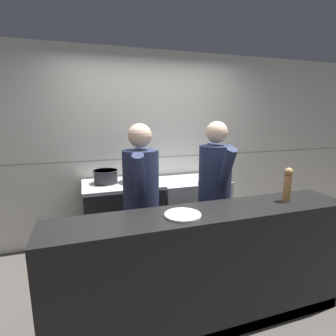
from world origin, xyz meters
TOP-DOWN VIEW (x-y plane):
  - ground_plane at (0.00, 0.00)m, footprint 14.00×14.00m
  - wall_back_tiled at (0.00, 1.53)m, footprint 8.00×0.06m
  - oven_range at (-0.49, 1.13)m, footprint 0.96×0.71m
  - prep_counter at (0.47, 1.13)m, footprint 0.90×0.65m
  - pass_counter at (-0.02, -0.31)m, footprint 2.51×0.45m
  - stock_pot at (-0.68, 1.17)m, footprint 0.30×0.30m
  - sauce_pot at (-0.29, 1.12)m, footprint 0.36×0.36m
  - mixing_bowl_steel at (0.63, 1.13)m, footprint 0.27×0.27m
  - plated_dish_main at (-0.25, -0.34)m, footprint 0.28×0.28m
  - pepper_mill at (0.75, -0.30)m, footprint 0.07×0.07m
  - chef_head_cook at (-0.42, 0.30)m, footprint 0.42×0.73m
  - chef_sous at (0.38, 0.33)m, footprint 0.35×0.74m

SIDE VIEW (x-z plane):
  - ground_plane at x=0.00m, z-range 0.00..0.00m
  - prep_counter at x=0.47m, z-range 0.00..0.88m
  - oven_range at x=-0.49m, z-range 0.00..0.92m
  - pass_counter at x=-0.02m, z-range 0.00..1.01m
  - mixing_bowl_steel at x=0.63m, z-range 0.88..0.98m
  - chef_head_cook at x=-0.42m, z-range 0.09..1.77m
  - chef_sous at x=0.38m, z-range 0.10..1.79m
  - stock_pot at x=-0.68m, z-range 0.92..1.09m
  - plated_dish_main at x=-0.25m, z-range 1.01..1.03m
  - sauce_pot at x=-0.29m, z-range 0.92..1.14m
  - pepper_mill at x=0.75m, z-range 1.02..1.32m
  - wall_back_tiled at x=0.00m, z-range 0.00..2.60m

